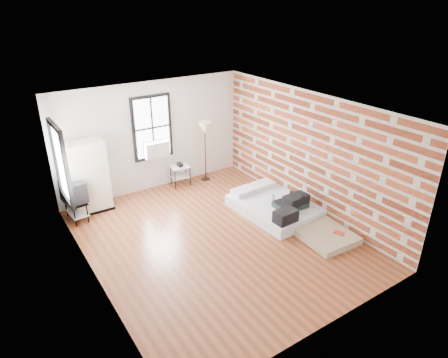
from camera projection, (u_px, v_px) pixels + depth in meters
ground at (216, 238)px, 8.43m from camera, size 6.00×6.00×0.00m
room_shell at (215, 154)px, 8.08m from camera, size 5.02×6.02×2.80m
mattress_main at (275, 206)px, 9.35m from camera, size 1.54×2.03×0.63m
mattress_bare at (308, 222)px, 8.80m from camera, size 1.11×1.96×0.41m
wardrobe at (89, 177)px, 9.18m from camera, size 0.88×0.51×1.72m
side_table at (180, 170)px, 10.60m from camera, size 0.52×0.43×0.64m
floor_lamp at (205, 130)px, 10.50m from camera, size 0.35×0.35×1.66m
tv_stand at (74, 193)px, 8.85m from camera, size 0.52×0.70×0.95m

